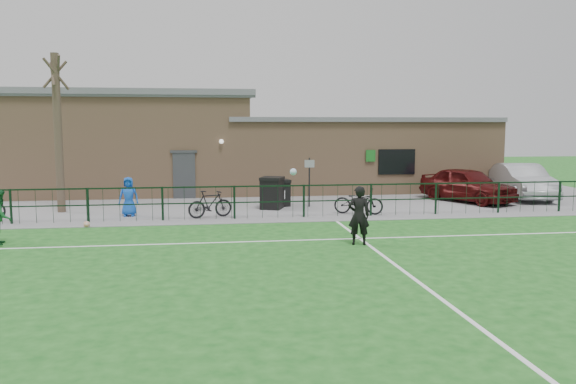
{
  "coord_description": "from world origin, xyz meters",
  "views": [
    {
      "loc": [
        -2.36,
        -11.78,
        3.3
      ],
      "look_at": [
        0.0,
        5.0,
        1.3
      ],
      "focal_mm": 35.0,
      "sensor_mm": 36.0,
      "label": 1
    }
  ],
  "objects": [
    {
      "name": "bicycle_e",
      "position": [
        3.14,
        8.41,
        0.5
      ],
      "size": [
        1.94,
        1.31,
        0.96
      ],
      "primitive_type": "imported",
      "rotation": [
        0.0,
        0.0,
        1.17
      ],
      "color": "black",
      "rests_on": "paving_strip"
    },
    {
      "name": "clubhouse",
      "position": [
        -0.88,
        16.5,
        2.22
      ],
      "size": [
        24.25,
        5.4,
        4.96
      ],
      "color": "tan",
      "rests_on": "ground"
    },
    {
      "name": "bicycle_d",
      "position": [
        -2.36,
        8.36,
        0.51
      ],
      "size": [
        1.7,
        0.97,
        0.99
      ],
      "primitive_type": "imported",
      "rotation": [
        0.0,
        0.0,
        1.9
      ],
      "color": "black",
      "rests_on": "paving_strip"
    },
    {
      "name": "paving_strip",
      "position": [
        0.0,
        13.5,
        0.01
      ],
      "size": [
        34.0,
        13.0,
        0.02
      ],
      "primitive_type": "cube",
      "color": "slate",
      "rests_on": "ground"
    },
    {
      "name": "bare_tree",
      "position": [
        -8.0,
        10.5,
        3.0
      ],
      "size": [
        0.3,
        0.3,
        6.0
      ],
      "primitive_type": "cylinder",
      "color": "#413428",
      "rests_on": "ground"
    },
    {
      "name": "wheelie_bin_left",
      "position": [
        0.1,
        10.22,
        0.61
      ],
      "size": [
        1.05,
        1.11,
        1.18
      ],
      "primitive_type": "cube",
      "rotation": [
        0.0,
        0.0,
        -0.38
      ],
      "color": "black",
      "rests_on": "paving_strip"
    },
    {
      "name": "pitch_line_touch",
      "position": [
        0.0,
        7.8,
        0.0
      ],
      "size": [
        28.0,
        0.1,
        0.01
      ],
      "primitive_type": "cube",
      "color": "white",
      "rests_on": "ground"
    },
    {
      "name": "sign_post",
      "position": [
        1.66,
        10.57,
        1.02
      ],
      "size": [
        0.07,
        0.07,
        2.0
      ],
      "primitive_type": "cylinder",
      "rotation": [
        0.0,
        0.0,
        0.2
      ],
      "color": "black",
      "rests_on": "paving_strip"
    },
    {
      "name": "car_silver",
      "position": [
        11.7,
        11.87,
        0.8
      ],
      "size": [
        2.39,
        4.96,
        1.57
      ],
      "primitive_type": "imported",
      "rotation": [
        0.0,
        0.0,
        -0.16
      ],
      "color": "#9C9EA3",
      "rests_on": "paving_strip"
    },
    {
      "name": "spectator_child",
      "position": [
        -5.3,
        9.12,
        0.74
      ],
      "size": [
        0.7,
        0.46,
        1.43
      ],
      "primitive_type": "imported",
      "rotation": [
        0.0,
        0.0,
        -0.0
      ],
      "color": "blue",
      "rests_on": "paving_strip"
    },
    {
      "name": "outfield_player",
      "position": [
        -8.17,
        4.66,
        0.77
      ],
      "size": [
        0.71,
        0.84,
        1.54
      ],
      "primitive_type": "imported",
      "rotation": [
        0.0,
        0.0,
        1.75
      ],
      "color": "#195A2C",
      "rests_on": "ground"
    },
    {
      "name": "pitch_line_mid",
      "position": [
        0.0,
        4.0,
        0.0
      ],
      "size": [
        28.0,
        0.1,
        0.01
      ],
      "primitive_type": "cube",
      "color": "white",
      "rests_on": "ground"
    },
    {
      "name": "goalkeeper_kick",
      "position": [
        1.7,
        3.27,
        0.85
      ],
      "size": [
        1.89,
        2.96,
        1.96
      ],
      "color": "black",
      "rests_on": "ground"
    },
    {
      "name": "ball_ground",
      "position": [
        -6.37,
        7.05,
        0.1
      ],
      "size": [
        0.2,
        0.2,
        0.2
      ],
      "primitive_type": "sphere",
      "color": "white",
      "rests_on": "ground"
    },
    {
      "name": "wheelie_bin_right",
      "position": [
        0.51,
        10.98,
        0.52
      ],
      "size": [
        0.82,
        0.89,
        1.01
      ],
      "primitive_type": "cube",
      "rotation": [
        0.0,
        0.0,
        0.22
      ],
      "color": "black",
      "rests_on": "paving_strip"
    },
    {
      "name": "ground",
      "position": [
        0.0,
        0.0,
        0.0
      ],
      "size": [
        90.0,
        90.0,
        0.0
      ],
      "primitive_type": "plane",
      "color": "#185219",
      "rests_on": "ground"
    },
    {
      "name": "car_maroon",
      "position": [
        8.74,
        11.14,
        0.77
      ],
      "size": [
        3.43,
        4.72,
        1.49
      ],
      "primitive_type": "imported",
      "rotation": [
        0.0,
        0.0,
        0.43
      ],
      "color": "#430C0C",
      "rests_on": "paving_strip"
    },
    {
      "name": "perimeter_fence",
      "position": [
        0.0,
        8.0,
        0.6
      ],
      "size": [
        28.0,
        0.1,
        1.2
      ],
      "primitive_type": "cube",
      "color": "black",
      "rests_on": "ground"
    },
    {
      "name": "pitch_line_perp",
      "position": [
        2.0,
        0.0,
        0.0
      ],
      "size": [
        0.1,
        16.0,
        0.01
      ],
      "primitive_type": "cube",
      "color": "white",
      "rests_on": "ground"
    }
  ]
}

